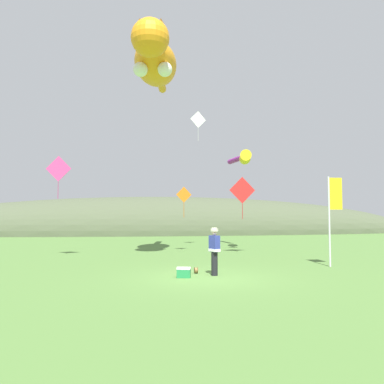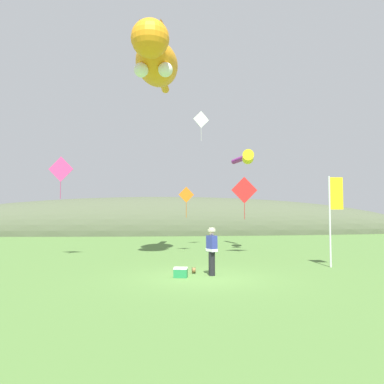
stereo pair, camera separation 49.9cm
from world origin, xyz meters
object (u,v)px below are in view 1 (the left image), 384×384
festival_attendant (214,250)px  kite_spool (196,270)px  kite_tube_streamer (236,160)px  kite_diamond_orange (184,195)px  picnic_cooler (184,272)px  kite_giant_cat (155,60)px  kite_diamond_pink (58,169)px  kite_diamond_white (198,120)px  kite_diamond_red (242,190)px  festival_banner_pole (332,207)px  kite_fish_windsock (245,158)px

festival_attendant → kite_spool: (-0.62, 0.55, -0.83)m
kite_tube_streamer → kite_diamond_orange: kite_tube_streamer is taller
picnic_cooler → kite_giant_cat: kite_giant_cat is taller
picnic_cooler → kite_giant_cat: (-0.92, 5.91, 10.22)m
festival_attendant → kite_spool: festival_attendant is taller
picnic_cooler → kite_diamond_pink: size_ratio=0.24×
kite_diamond_white → kite_diamond_red: kite_diamond_white is taller
kite_diamond_red → picnic_cooler: bearing=-119.7°
kite_giant_cat → kite_diamond_red: kite_giant_cat is taller
kite_spool → kite_tube_streamer: kite_tube_streamer is taller
kite_diamond_orange → kite_diamond_red: (3.18, -1.71, 0.21)m
kite_tube_streamer → kite_diamond_orange: (-4.09, -3.22, -2.72)m
kite_giant_cat → kite_tube_streamer: size_ratio=3.20×
kite_spool → kite_diamond_orange: size_ratio=0.13×
kite_diamond_orange → festival_attendant: bearing=-88.6°
picnic_cooler → kite_diamond_pink: bearing=131.5°
kite_tube_streamer → festival_banner_pole: bearing=-80.7°
picnic_cooler → kite_diamond_white: (2.14, 10.93, 8.40)m
kite_spool → kite_tube_streamer: (4.51, 11.38, 6.01)m
kite_spool → kite_fish_windsock: kite_fish_windsock is taller
kite_spool → festival_banner_pole: festival_banner_pole is taller
picnic_cooler → kite_diamond_pink: 9.92m
kite_diamond_orange → kite_diamond_white: 5.63m
kite_spool → kite_giant_cat: (-1.49, 5.06, 10.28)m
festival_attendant → kite_fish_windsock: kite_fish_windsock is taller
festival_attendant → kite_giant_cat: size_ratio=0.22×
kite_tube_streamer → kite_diamond_pink: kite_tube_streamer is taller
kite_fish_windsock → kite_diamond_pink: (-10.74, -2.55, -1.16)m
kite_diamond_pink → kite_diamond_orange: bearing=19.1°
kite_spool → kite_diamond_orange: kite_diamond_orange is taller
festival_attendant → kite_giant_cat: bearing=110.6°
kite_diamond_orange → kite_diamond_pink: bearing=-160.9°
kite_spool → kite_diamond_red: 8.17m
festival_banner_pole → kite_diamond_orange: 9.18m
festival_attendant → kite_diamond_orange: kite_diamond_orange is taller
festival_attendant → kite_tube_streamer: kite_tube_streamer is taller
festival_attendant → kite_fish_windsock: (3.68, 8.89, 4.84)m
kite_tube_streamer → kite_diamond_orange: bearing=-141.8°
kite_giant_cat → kite_diamond_orange: size_ratio=4.23×
kite_spool → picnic_cooler: bearing=-123.6°
festival_attendant → kite_diamond_red: kite_diamond_red is taller
festival_banner_pole → kite_fish_windsock: size_ratio=1.49×
kite_giant_cat → kite_diamond_orange: 7.87m
kite_diamond_orange → kite_diamond_red: 3.62m
festival_banner_pole → kite_diamond_white: bearing=117.2°
festival_attendant → festival_banner_pole: festival_banner_pole is taller
picnic_cooler → festival_banner_pole: size_ratio=0.14×
kite_spool → kite_diamond_pink: bearing=138.0°
festival_attendant → kite_spool: 1.17m
kite_giant_cat → kite_diamond_pink: size_ratio=3.53×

